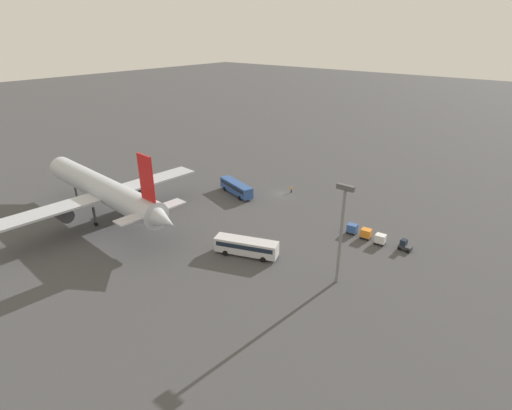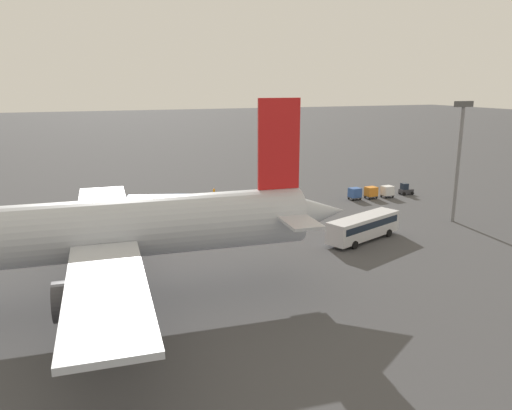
{
  "view_description": "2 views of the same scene",
  "coord_description": "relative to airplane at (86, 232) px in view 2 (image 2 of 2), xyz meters",
  "views": [
    {
      "loc": [
        -54.2,
        76.81,
        38.8
      ],
      "look_at": [
        -5.83,
        17.36,
        4.57
      ],
      "focal_mm": 28.0,
      "sensor_mm": 36.0,
      "label": 1
    },
    {
      "loc": [
        22.7,
        80.51,
        19.74
      ],
      "look_at": [
        -2.0,
        16.71,
        2.94
      ],
      "focal_mm": 35.0,
      "sensor_mm": 36.0,
      "label": 2
    }
  ],
  "objects": [
    {
      "name": "ground_plane",
      "position": [
        -21.51,
        -35.84,
        -6.92
      ],
      "size": [
        600.0,
        600.0,
        0.0
      ],
      "primitive_type": "plane",
      "color": "#424244"
    },
    {
      "name": "airplane",
      "position": [
        0.0,
        0.0,
        0.0
      ],
      "size": [
        50.92,
        43.6,
        18.38
      ],
      "rotation": [
        0.0,
        0.0,
        -0.07
      ],
      "color": "#B2B7C1",
      "rests_on": "ground"
    },
    {
      "name": "shuttle_bus_near",
      "position": [
        -12.67,
        -28.6,
        -5.02
      ],
      "size": [
        11.96,
        5.85,
        3.15
      ],
      "rotation": [
        0.0,
        0.0,
        -0.29
      ],
      "color": "#2D5199",
      "rests_on": "ground"
    },
    {
      "name": "shuttle_bus_far",
      "position": [
        -33.87,
        -7.62,
        -5.01
      ],
      "size": [
        12.07,
        6.89,
        3.16
      ],
      "rotation": [
        0.0,
        0.0,
        0.37
      ],
      "color": "silver",
      "rests_on": "ground"
    },
    {
      "name": "baggage_tug",
      "position": [
        -56.01,
        -27.96,
        -5.97
      ],
      "size": [
        2.48,
        1.76,
        2.1
      ],
      "rotation": [
        0.0,
        0.0,
        -0.06
      ],
      "color": "#333338",
      "rests_on": "ground"
    },
    {
      "name": "worker_person",
      "position": [
        -22.94,
        -38.21,
        -6.04
      ],
      "size": [
        0.38,
        0.38,
        1.74
      ],
      "color": "#1E1E2D",
      "rests_on": "ground"
    },
    {
      "name": "cargo_cart_white",
      "position": [
        -51.51,
        -27.15,
        -5.72
      ],
      "size": [
        2.14,
        1.86,
        2.06
      ],
      "rotation": [
        0.0,
        0.0,
        0.09
      ],
      "color": "#38383D",
      "rests_on": "ground"
    },
    {
      "name": "cargo_cart_orange",
      "position": [
        -48.36,
        -27.51,
        -5.72
      ],
      "size": [
        2.14,
        1.86,
        2.06
      ],
      "rotation": [
        0.0,
        0.0,
        0.09
      ],
      "color": "#38383D",
      "rests_on": "ground"
    },
    {
      "name": "cargo_cart_blue",
      "position": [
        -45.22,
        -27.75,
        -5.72
      ],
      "size": [
        2.14,
        1.86,
        2.06
      ],
      "rotation": [
        0.0,
        0.0,
        0.09
      ],
      "color": "#38383D",
      "rests_on": "ground"
    },
    {
      "name": "light_pole",
      "position": [
        -51.08,
        -10.55,
        3.71
      ],
      "size": [
        2.8,
        0.7,
        17.28
      ],
      "color": "slate",
      "rests_on": "ground"
    }
  ]
}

